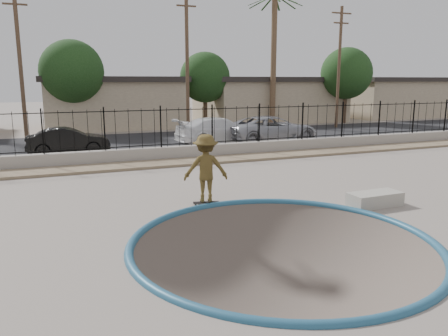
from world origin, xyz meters
name	(u,v)px	position (x,y,z in m)	size (l,w,h in m)	color
ground	(154,176)	(0.00, 12.00, -1.10)	(120.00, 120.00, 2.20)	gray
bowl_pit	(282,243)	(0.00, -1.00, 0.00)	(6.84, 6.84, 1.80)	#534740
coping_ring	(282,243)	(0.00, -1.00, 0.00)	(7.04, 7.04, 0.20)	#245877
rock_strip	(168,163)	(0.00, 9.20, 0.06)	(42.00, 1.60, 0.11)	#9C8366
retaining_wall	(162,154)	(0.00, 10.30, 0.30)	(42.00, 0.45, 0.60)	#9D958A
fence	(161,128)	(0.00, 10.30, 1.50)	(40.00, 0.04, 1.80)	black
street	(135,141)	(0.00, 17.00, 0.02)	(90.00, 8.00, 0.04)	black
house_center	(111,101)	(0.00, 26.50, 1.97)	(10.60, 8.60, 3.90)	tan
house_east	(269,99)	(14.00, 26.50, 1.97)	(12.60, 8.60, 3.90)	tan
house_east_far	(390,97)	(28.00, 26.50, 1.97)	(11.60, 8.60, 3.90)	tan
palm_right	(274,32)	(12.00, 22.00, 7.33)	(2.30, 2.30, 10.30)	brown
utility_pole_left	(20,61)	(-6.00, 19.00, 4.70)	(1.70, 0.24, 9.00)	#473323
utility_pole_mid	(187,60)	(4.00, 19.00, 4.96)	(1.70, 0.24, 9.50)	#473323
utility_pole_right	(339,66)	(16.00, 19.00, 4.70)	(1.70, 0.24, 9.00)	#473323
street_tree_left	(72,72)	(-3.00, 23.00, 4.19)	(4.32, 4.32, 6.36)	#473323
street_tree_mid	(205,78)	(7.00, 24.00, 3.84)	(3.96, 3.96, 5.83)	#473323
street_tree_right	(346,73)	(19.00, 22.00, 4.19)	(4.32, 4.32, 6.36)	#473323
skater	(206,171)	(-0.55, 2.63, 1.00)	(1.29, 0.74, 2.00)	brown
skateboard	(206,202)	(-0.55, 2.63, 0.05)	(0.79, 0.38, 0.07)	black
concrete_ledge	(375,199)	(4.00, 0.63, 0.20)	(1.60, 0.70, 0.40)	#A7A194
car_b	(68,141)	(-3.89, 13.61, 0.68)	(1.37, 3.92, 1.29)	black
car_c	(220,131)	(4.35, 14.00, 0.79)	(2.12, 5.21, 1.51)	white
car_d	(272,129)	(7.39, 13.40, 0.81)	(2.58, 5.59, 1.55)	#9FA1A8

